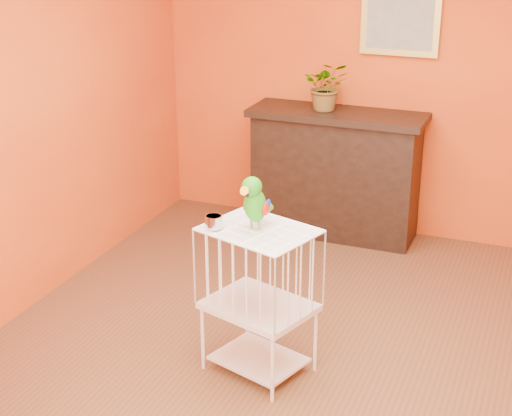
% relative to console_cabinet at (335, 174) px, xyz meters
% --- Properties ---
extents(ground, '(4.50, 4.50, 0.00)m').
position_rel_console_cabinet_xyz_m(ground, '(0.42, -2.00, -0.53)').
color(ground, brown).
rests_on(ground, ground).
extents(room_shell, '(4.50, 4.50, 4.50)m').
position_rel_console_cabinet_xyz_m(room_shell, '(0.42, -2.00, 1.05)').
color(room_shell, '#D04F13').
rests_on(room_shell, ground).
extents(console_cabinet, '(1.43, 0.51, 1.06)m').
position_rel_console_cabinet_xyz_m(console_cabinet, '(0.00, 0.00, 0.00)').
color(console_cabinet, black).
rests_on(console_cabinet, ground).
extents(potted_plant, '(0.46, 0.49, 0.31)m').
position_rel_console_cabinet_xyz_m(potted_plant, '(-0.10, 0.04, 0.68)').
color(potted_plant, '#26722D').
rests_on(potted_plant, console_cabinet).
extents(framed_picture, '(0.62, 0.04, 0.50)m').
position_rel_console_cabinet_xyz_m(framed_picture, '(0.42, 0.21, 1.22)').
color(framed_picture, gold).
rests_on(framed_picture, room_shell).
extents(birdcage, '(0.70, 0.61, 0.91)m').
position_rel_console_cabinet_xyz_m(birdcage, '(0.19, -2.19, -0.06)').
color(birdcage, white).
rests_on(birdcage, ground).
extents(feed_cup, '(0.10, 0.10, 0.07)m').
position_rel_console_cabinet_xyz_m(feed_cup, '(-0.05, -2.27, 0.42)').
color(feed_cup, silver).
rests_on(feed_cup, birdcage).
extents(parrot, '(0.16, 0.29, 0.32)m').
position_rel_console_cabinet_xyz_m(parrot, '(0.17, -2.18, 0.54)').
color(parrot, '#59544C').
rests_on(parrot, birdcage).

